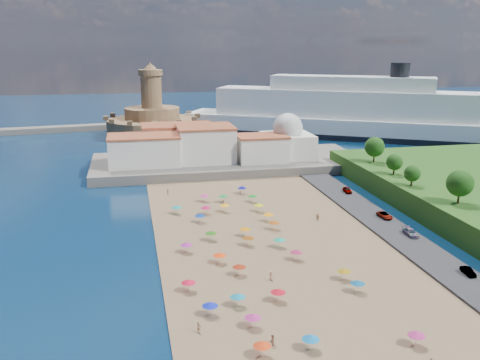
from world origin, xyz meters
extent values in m
plane|color=#071938|center=(0.00, 0.00, 0.00)|extent=(700.00, 700.00, 0.00)
cube|color=#59544C|center=(10.00, 73.00, 1.50)|extent=(90.00, 36.00, 3.00)
cube|color=#59544C|center=(-12.00, 108.00, 1.20)|extent=(18.00, 70.00, 2.40)
cube|color=silver|center=(-18.00, 69.00, 7.50)|extent=(22.00, 14.00, 9.00)
cube|color=silver|center=(2.00, 71.00, 8.50)|extent=(18.00, 16.00, 11.00)
cube|color=silver|center=(20.00, 67.00, 7.00)|extent=(16.00, 12.00, 8.00)
cube|color=silver|center=(-6.00, 83.00, 8.00)|extent=(24.00, 14.00, 10.00)
cube|color=silver|center=(30.00, 71.00, 7.00)|extent=(16.00, 16.00, 8.00)
sphere|color=silver|center=(30.00, 71.00, 13.00)|extent=(10.00, 10.00, 10.00)
cylinder|color=silver|center=(30.00, 71.00, 16.80)|extent=(1.20, 1.20, 1.60)
cylinder|color=#94704A|center=(-12.00, 138.00, 4.00)|extent=(40.00, 40.00, 8.00)
cylinder|color=#94704A|center=(-12.00, 138.00, 10.50)|extent=(24.00, 24.00, 5.00)
cylinder|color=#94704A|center=(-12.00, 138.00, 20.00)|extent=(9.00, 9.00, 14.00)
cylinder|color=#94704A|center=(-12.00, 138.00, 28.20)|extent=(10.40, 10.40, 2.40)
cone|color=#94704A|center=(-12.00, 138.00, 30.90)|extent=(6.00, 6.00, 3.00)
cube|color=black|center=(72.86, 118.85, 1.20)|extent=(140.39, 93.69, 2.40)
cube|color=white|center=(72.86, 118.85, 4.45)|extent=(139.32, 92.85, 8.90)
cube|color=white|center=(72.86, 118.85, 14.83)|extent=(111.66, 74.62, 11.86)
cube|color=white|center=(72.86, 118.85, 23.72)|extent=(66.86, 46.53, 5.93)
cylinder|color=black|center=(89.98, 108.98, 29.65)|extent=(7.91, 7.91, 5.93)
cylinder|color=gray|center=(0.63, -38.38, 1.25)|extent=(0.07, 0.07, 2.00)
cone|color=#0D6AAC|center=(0.63, -38.38, 2.15)|extent=(2.50, 2.50, 0.60)
cylinder|color=gray|center=(7.52, 39.21, 1.25)|extent=(0.07, 0.07, 2.00)
cone|color=#0C0B90|center=(7.52, 39.21, 2.15)|extent=(2.50, 2.50, 0.60)
cylinder|color=gray|center=(-11.39, -26.20, 1.25)|extent=(0.07, 0.07, 2.00)
cone|color=#0E1FB6|center=(-11.39, -26.20, 2.15)|extent=(2.50, 2.50, 0.60)
cylinder|color=gray|center=(8.55, 30.68, 1.25)|extent=(0.07, 0.07, 2.00)
cone|color=#168020|center=(8.55, 30.68, 2.15)|extent=(2.50, 2.50, 0.60)
cylinder|color=gray|center=(1.21, 6.35, 1.25)|extent=(0.07, 0.07, 2.00)
cone|color=orange|center=(1.21, 6.35, 2.15)|extent=(2.50, 2.50, 0.60)
cylinder|color=gray|center=(-6.61, -6.85, 1.25)|extent=(0.07, 0.07, 2.00)
cone|color=#FF3C0B|center=(-6.61, -6.85, 2.15)|extent=(2.50, 2.50, 0.60)
cylinder|color=gray|center=(-6.37, 5.38, 1.25)|extent=(0.07, 0.07, 2.00)
cone|color=#266B13|center=(-6.37, 5.38, 2.15)|extent=(2.50, 2.50, 0.60)
cylinder|color=gray|center=(-12.16, -0.24, 1.25)|extent=(0.07, 0.07, 2.00)
cone|color=#9C2185|center=(-12.16, -0.24, 2.15)|extent=(2.50, 2.50, 0.60)
cylinder|color=gray|center=(-11.82, 25.01, 1.25)|extent=(0.07, 0.07, 2.00)
cone|color=#0F888C|center=(-11.82, 25.01, 2.15)|extent=(2.50, 2.50, 0.60)
cylinder|color=gray|center=(8.13, -8.36, 1.25)|extent=(0.07, 0.07, 2.00)
cone|color=#9F2249|center=(8.13, -8.36, 2.15)|extent=(2.50, 2.50, 0.60)
cylinder|color=gray|center=(-4.88, 23.23, 1.25)|extent=(0.07, 0.07, 2.00)
cone|color=#CB104F|center=(-4.88, 23.23, 2.15)|extent=(2.50, 2.50, 0.60)
cylinder|color=gray|center=(8.52, 9.14, 1.25)|extent=(0.07, 0.07, 2.00)
cone|color=#9F4C0E|center=(8.52, 9.14, 2.15)|extent=(2.50, 2.50, 0.60)
cylinder|color=gray|center=(-4.04, -12.84, 1.25)|extent=(0.07, 0.07, 2.00)
cone|color=maroon|center=(-4.04, -12.84, 2.15)|extent=(2.50, 2.50, 0.60)
cylinder|color=gray|center=(-5.78, -31.08, 1.25)|extent=(0.07, 0.07, 2.00)
cone|color=#AC2476|center=(-5.78, -31.08, 2.15)|extent=(2.50, 2.50, 0.60)
cylinder|color=gray|center=(-13.72, -17.43, 1.25)|extent=(0.07, 0.07, 2.00)
cone|color=red|center=(-13.72, -17.43, 2.15)|extent=(2.50, 2.50, 0.60)
cylinder|color=gray|center=(-3.73, 33.76, 1.25)|extent=(0.07, 0.07, 2.00)
cone|color=#CB2B82|center=(-3.73, 33.76, 2.15)|extent=(2.50, 2.50, 0.60)
cylinder|color=gray|center=(-6.62, -24.16, 1.25)|extent=(0.07, 0.07, 2.00)
cone|color=#107697|center=(-6.62, -24.16, 2.15)|extent=(2.50, 2.50, 0.60)
cylinder|color=gray|center=(8.23, 22.55, 1.25)|extent=(0.07, 0.07, 2.00)
cone|color=#C7C50A|center=(8.23, 22.55, 2.15)|extent=(2.50, 2.50, 0.60)
cylinder|color=gray|center=(-6.25, -38.64, 1.25)|extent=(0.07, 0.07, 2.00)
cone|color=red|center=(-6.25, -38.64, 2.15)|extent=(2.50, 2.50, 0.60)
cylinder|color=gray|center=(6.75, -1.33, 1.25)|extent=(0.07, 0.07, 2.00)
cone|color=#109A7B|center=(6.75, -1.33, 2.15)|extent=(2.50, 2.50, 0.60)
cylinder|color=gray|center=(14.09, -23.53, 1.25)|extent=(0.07, 0.07, 2.00)
cone|color=#0E5681|center=(14.09, -23.53, 2.15)|extent=(2.50, 2.50, 0.60)
cylinder|color=gray|center=(15.29, -40.45, 1.25)|extent=(0.07, 0.07, 2.00)
cone|color=#AD256C|center=(15.29, -40.45, 2.15)|extent=(2.50, 2.50, 0.60)
cylinder|color=gray|center=(0.10, -23.92, 1.25)|extent=(0.07, 0.07, 2.00)
cone|color=red|center=(0.10, -23.92, 2.15)|extent=(2.50, 2.50, 0.60)
cylinder|color=gray|center=(-7.09, 17.42, 1.25)|extent=(0.07, 0.07, 2.00)
cone|color=navy|center=(-7.09, 17.42, 2.15)|extent=(2.50, 2.50, 0.60)
cylinder|color=gray|center=(1.06, 32.27, 1.25)|extent=(0.07, 0.07, 2.00)
cone|color=#167F3B|center=(1.06, 32.27, 2.15)|extent=(2.50, 2.50, 0.60)
cylinder|color=gray|center=(13.74, -18.51, 1.25)|extent=(0.07, 0.07, 2.00)
cone|color=#97740D|center=(13.74, -18.51, 2.15)|extent=(2.50, 2.50, 0.60)
cylinder|color=gray|center=(-0.11, 24.18, 1.25)|extent=(0.07, 0.07, 2.00)
cone|color=#FFA70D|center=(-0.11, 24.18, 2.15)|extent=(2.50, 2.50, 0.60)
cylinder|color=gray|center=(0.74, 0.96, 1.25)|extent=(0.07, 0.07, 2.00)
cone|color=#84410C|center=(0.74, 0.96, 2.15)|extent=(2.50, 2.50, 0.60)
cylinder|color=gray|center=(8.72, 15.00, 1.25)|extent=(0.07, 0.07, 2.00)
cone|color=orange|center=(8.72, 15.00, 2.15)|extent=(2.50, 2.50, 0.60)
imported|color=tan|center=(-13.76, -30.82, 1.18)|extent=(0.80, 0.78, 1.86)
imported|color=tan|center=(20.31, 13.43, 1.13)|extent=(1.36, 1.62, 1.75)
imported|color=tan|center=(-12.72, 42.35, 1.16)|extent=(0.88, 1.16, 1.83)
imported|color=tan|center=(-4.16, -36.19, 1.11)|extent=(1.34, 1.59, 1.72)
imported|color=tan|center=(6.62, 37.12, 1.16)|extent=(0.81, 1.25, 1.82)
imported|color=tan|center=(1.04, -16.11, 1.11)|extent=(0.98, 0.83, 1.71)
imported|color=tan|center=(0.41, 28.55, 1.17)|extent=(1.05, 1.12, 1.83)
imported|color=gray|center=(36.00, -1.55, 1.42)|extent=(2.23, 5.03, 1.43)
imported|color=gray|center=(36.00, -21.84, 1.32)|extent=(1.62, 3.83, 1.23)
imported|color=gray|center=(36.00, 33.03, 1.42)|extent=(2.13, 4.41, 1.45)
imported|color=gray|center=(36.00, 10.56, 1.36)|extent=(2.47, 4.90, 1.33)
cylinder|color=#382314|center=(49.23, 2.18, 7.66)|extent=(0.50, 0.50, 3.33)
sphere|color=#14380F|center=(49.23, 2.18, 10.66)|extent=(5.99, 5.99, 5.99)
cylinder|color=#382314|center=(46.61, 18.08, 7.15)|extent=(0.50, 0.50, 2.30)
sphere|color=#14380F|center=(46.61, 18.08, 9.23)|extent=(4.15, 4.15, 4.15)
cylinder|color=#382314|center=(47.90, 29.90, 7.25)|extent=(0.50, 0.50, 2.49)
sphere|color=#14380F|center=(47.90, 29.90, 9.49)|extent=(4.48, 4.48, 4.48)
cylinder|color=#382314|center=(49.39, 45.35, 7.66)|extent=(0.50, 0.50, 3.31)
sphere|color=#14380F|center=(49.39, 45.35, 10.63)|extent=(5.96, 5.96, 5.96)
camera|label=1|loc=(-22.08, -100.06, 41.22)|focal=40.00mm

